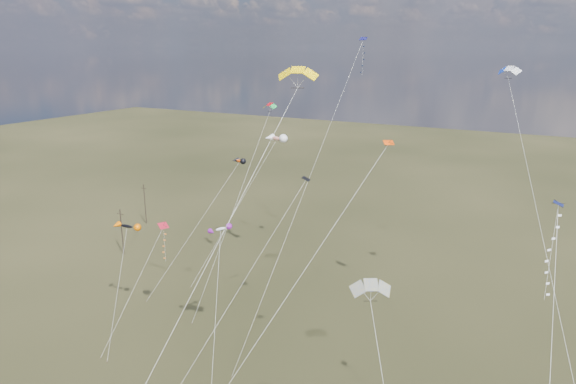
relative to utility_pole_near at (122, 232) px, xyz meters
The scene contains 15 objects.
utility_pole_near is the anchor object (origin of this frame).
utility_pole_far 16.12m from the utility_pole_near, 119.74° to the left, with size 1.40×0.20×8.00m.
diamond_navy_tall 47.11m from the utility_pole_near, ahead, with size 4.89×25.16×35.08m.
diamond_black_mid 41.18m from the utility_pole_near, 21.10° to the right, with size 7.65×16.04×20.34m.
diamond_red_low 29.69m from the utility_pole_near, 34.42° to the right, with size 4.32×8.45×14.36m.
diamond_navy_right 69.83m from the utility_pole_near, 21.27° to the right, with size 2.60×14.46×24.71m.
diamond_orange_center 55.81m from the utility_pole_near, 29.62° to the right, with size 12.90×17.97×26.97m.
parafoil_yellow 59.76m from the utility_pole_near, 29.26° to the right, with size 8.02×25.36×32.94m.
parafoil_blue_white 63.85m from the utility_pole_near, ahead, with size 13.24×22.04×32.36m.
parafoil_striped 62.30m from the utility_pole_near, 28.55° to the right, with size 9.46×11.23×19.59m.
parafoil_tricolor 34.33m from the utility_pole_near, 10.39° to the left, with size 2.82×18.56×26.67m.
novelty_black_orange 26.36m from the utility_pole_near, 41.50° to the right, with size 4.79×8.09×13.74m.
novelty_orange_black 25.96m from the utility_pole_near, ahead, with size 7.99×15.19×18.43m.
novelty_white_purple 38.36m from the utility_pole_near, 27.39° to the right, with size 7.41×13.36×15.81m.
novelty_redwhite_stripe 31.90m from the utility_pole_near, 13.17° to the left, with size 10.41×12.22×21.82m.
Camera 1 is at (24.68, -28.21, 33.72)m, focal length 32.00 mm.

